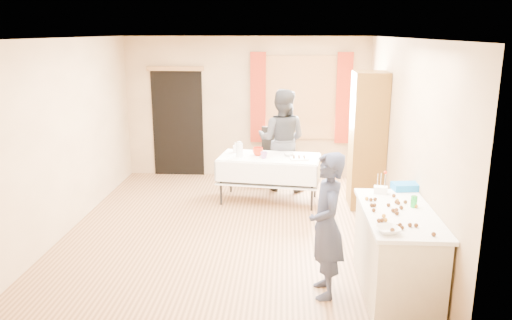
# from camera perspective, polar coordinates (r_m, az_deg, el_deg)

# --- Properties ---
(floor) EXTENTS (4.50, 5.50, 0.02)m
(floor) POSITION_cam_1_polar(r_m,az_deg,el_deg) (7.02, -2.78, -8.08)
(floor) COLOR #9E7047
(floor) RESTS_ON ground
(ceiling) EXTENTS (4.50, 5.50, 0.02)m
(ceiling) POSITION_cam_1_polar(r_m,az_deg,el_deg) (6.48, -3.07, 13.83)
(ceiling) COLOR white
(ceiling) RESTS_ON floor
(wall_back) EXTENTS (4.50, 0.02, 2.60)m
(wall_back) POSITION_cam_1_polar(r_m,az_deg,el_deg) (9.33, -1.09, 5.98)
(wall_back) COLOR tan
(wall_back) RESTS_ON floor
(wall_front) EXTENTS (4.50, 0.02, 2.60)m
(wall_front) POSITION_cam_1_polar(r_m,az_deg,el_deg) (4.00, -7.17, -5.88)
(wall_front) COLOR tan
(wall_front) RESTS_ON floor
(wall_left) EXTENTS (0.02, 5.50, 2.60)m
(wall_left) POSITION_cam_1_polar(r_m,az_deg,el_deg) (7.23, -21.04, 2.49)
(wall_left) COLOR tan
(wall_left) RESTS_ON floor
(wall_right) EXTENTS (0.02, 5.50, 2.60)m
(wall_right) POSITION_cam_1_polar(r_m,az_deg,el_deg) (6.77, 16.48, 2.11)
(wall_right) COLOR tan
(wall_right) RESTS_ON floor
(window_frame) EXTENTS (1.32, 0.06, 1.52)m
(window_frame) POSITION_cam_1_polar(r_m,az_deg,el_deg) (9.24, 5.12, 7.10)
(window_frame) COLOR olive
(window_frame) RESTS_ON wall_back
(window_pane) EXTENTS (1.20, 0.02, 1.40)m
(window_pane) POSITION_cam_1_polar(r_m,az_deg,el_deg) (9.23, 5.13, 7.08)
(window_pane) COLOR white
(window_pane) RESTS_ON wall_back
(curtain_left) EXTENTS (0.28, 0.06, 1.65)m
(curtain_left) POSITION_cam_1_polar(r_m,az_deg,el_deg) (9.20, 0.24, 7.12)
(curtain_left) COLOR maroon
(curtain_left) RESTS_ON wall_back
(curtain_right) EXTENTS (0.28, 0.06, 1.65)m
(curtain_right) POSITION_cam_1_polar(r_m,az_deg,el_deg) (9.25, 10.00, 6.94)
(curtain_right) COLOR maroon
(curtain_right) RESTS_ON wall_back
(doorway) EXTENTS (0.95, 0.04, 2.00)m
(doorway) POSITION_cam_1_polar(r_m,az_deg,el_deg) (9.54, -8.93, 4.17)
(doorway) COLOR black
(doorway) RESTS_ON floor
(door_lintel) EXTENTS (1.05, 0.06, 0.08)m
(door_lintel) POSITION_cam_1_polar(r_m,az_deg,el_deg) (9.39, -9.21, 10.27)
(door_lintel) COLOR olive
(door_lintel) RESTS_ON wall_back
(cabinet) EXTENTS (0.50, 0.60, 2.10)m
(cabinet) POSITION_cam_1_polar(r_m,az_deg,el_deg) (7.87, 12.60, 2.18)
(cabinet) COLOR brown
(cabinet) RESTS_ON floor
(counter) EXTENTS (0.71, 1.50, 0.91)m
(counter) POSITION_cam_1_polar(r_m,az_deg,el_deg) (5.47, 15.72, -10.16)
(counter) COLOR beige
(counter) RESTS_ON floor
(party_table) EXTENTS (1.69, 1.02, 0.75)m
(party_table) POSITION_cam_1_polar(r_m,az_deg,el_deg) (8.04, 1.52, -1.67)
(party_table) COLOR black
(party_table) RESTS_ON floor
(chair) EXTENTS (0.52, 0.52, 1.01)m
(chair) POSITION_cam_1_polar(r_m,az_deg,el_deg) (9.01, 1.53, -0.83)
(chair) COLOR black
(chair) RESTS_ON floor
(girl) EXTENTS (0.63, 0.47, 1.53)m
(girl) POSITION_cam_1_polar(r_m,az_deg,el_deg) (5.17, 8.07, -7.43)
(girl) COLOR #212640
(girl) RESTS_ON floor
(woman) EXTENTS (1.12, 1.00, 1.75)m
(woman) POSITION_cam_1_polar(r_m,az_deg,el_deg) (8.57, 2.97, 2.30)
(woman) COLOR black
(woman) RESTS_ON floor
(soda_can) EXTENTS (0.07, 0.07, 0.12)m
(soda_can) POSITION_cam_1_polar(r_m,az_deg,el_deg) (5.44, 17.60, -4.56)
(soda_can) COLOR green
(soda_can) RESTS_ON counter
(mixing_bowl) EXTENTS (0.31, 0.31, 0.05)m
(mixing_bowl) POSITION_cam_1_polar(r_m,az_deg,el_deg) (4.72, 14.85, -7.74)
(mixing_bowl) COLOR white
(mixing_bowl) RESTS_ON counter
(foam_block) EXTENTS (0.17, 0.13, 0.08)m
(foam_block) POSITION_cam_1_polar(r_m,az_deg,el_deg) (5.80, 14.05, -3.34)
(foam_block) COLOR white
(foam_block) RESTS_ON counter
(blue_basket) EXTENTS (0.32, 0.24, 0.08)m
(blue_basket) POSITION_cam_1_polar(r_m,az_deg,el_deg) (6.00, 16.73, -2.93)
(blue_basket) COLOR blue
(blue_basket) RESTS_ON counter
(pitcher) EXTENTS (0.13, 0.13, 0.22)m
(pitcher) POSITION_cam_1_polar(r_m,az_deg,el_deg) (7.90, -1.92, 1.15)
(pitcher) COLOR silver
(pitcher) RESTS_ON party_table
(cup_red) EXTENTS (0.21, 0.21, 0.13)m
(cup_red) POSITION_cam_1_polar(r_m,az_deg,el_deg) (7.99, 0.21, 0.98)
(cup_red) COLOR red
(cup_red) RESTS_ON party_table
(cup_rainbow) EXTENTS (0.12, 0.12, 0.10)m
(cup_rainbow) POSITION_cam_1_polar(r_m,az_deg,el_deg) (7.82, 0.92, 0.57)
(cup_rainbow) COLOR red
(cup_rainbow) RESTS_ON party_table
(small_bowl) EXTENTS (0.22, 0.22, 0.05)m
(small_bowl) POSITION_cam_1_polar(r_m,az_deg,el_deg) (7.99, 3.77, 0.66)
(small_bowl) COLOR white
(small_bowl) RESTS_ON party_table
(pastry_tray) EXTENTS (0.31, 0.25, 0.02)m
(pastry_tray) POSITION_cam_1_polar(r_m,az_deg,el_deg) (7.80, 4.94, 0.17)
(pastry_tray) COLOR white
(pastry_tray) RESTS_ON party_table
(bottle) EXTENTS (0.10, 0.10, 0.16)m
(bottle) POSITION_cam_1_polar(r_m,az_deg,el_deg) (8.21, -2.39, 1.46)
(bottle) COLOR white
(bottle) RESTS_ON party_table
(cake_balls) EXTENTS (0.51, 1.11, 0.04)m
(cake_balls) POSITION_cam_1_polar(r_m,az_deg,el_deg) (5.21, 15.33, -5.71)
(cake_balls) COLOR #3F2314
(cake_balls) RESTS_ON counter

